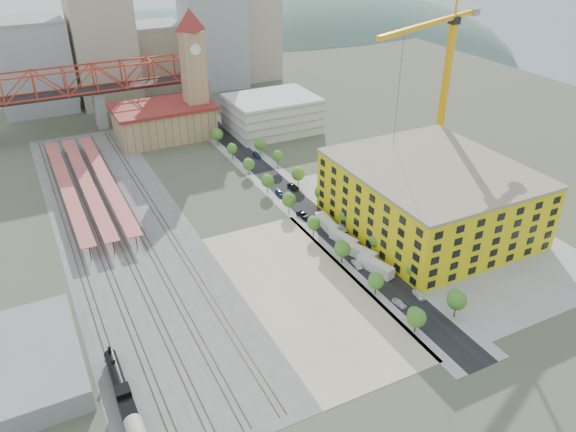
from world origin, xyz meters
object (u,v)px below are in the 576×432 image
clock_tower (193,62)px  car_0 (399,303)px  locomotive (120,385)px  site_trailer_b (359,252)px  site_trailer_c (344,239)px  tower_crane (442,67)px  site_trailer_a (375,266)px  site_trailer_d (327,223)px  construction_building (430,197)px

clock_tower → car_0: clock_tower is taller
locomotive → site_trailer_b: bearing=16.2°
site_trailer_c → tower_crane: bearing=11.7°
tower_crane → site_trailer_a: bearing=-141.4°
site_trailer_b → site_trailer_d: bearing=70.7°
locomotive → site_trailer_a: bearing=10.1°
site_trailer_b → site_trailer_d: (0.00, 16.79, 0.01)m
locomotive → car_0: bearing=-2.2°
car_0 → tower_crane: bearing=38.5°
construction_building → site_trailer_b: bearing=-169.9°
site_trailer_b → car_0: bearing=-117.3°
site_trailer_a → site_trailer_c: 14.93m
tower_crane → site_trailer_b: size_ratio=5.99×
site_trailer_a → site_trailer_b: 7.35m
locomotive → site_trailer_a: (66.00, 11.76, -0.54)m
site_trailer_c → construction_building: bearing=-20.8°
tower_crane → site_trailer_b: 67.79m
locomotive → site_trailer_d: (66.00, 35.90, -0.58)m
site_trailer_b → car_0: size_ratio=2.55×
site_trailer_d → car_0: bearing=-90.8°
construction_building → locomotive: size_ratio=2.40×
clock_tower → site_trailer_b: (8.00, -104.64, -27.32)m
site_trailer_a → site_trailer_d: (0.00, 24.14, -0.03)m
clock_tower → site_trailer_c: size_ratio=5.86×
construction_building → car_0: size_ratio=12.88×
clock_tower → site_trailer_c: clock_tower is taller
tower_crane → site_trailer_b: (-48.38, -31.32, -35.70)m
clock_tower → tower_crane: size_ratio=0.87×
site_trailer_a → site_trailer_d: 24.14m
site_trailer_a → car_0: size_ratio=2.64×
locomotive → car_0: size_ratio=5.36×
site_trailer_c → site_trailer_d: bearing=75.6°
site_trailer_b → car_0: site_trailer_b is taller
tower_crane → site_trailer_c: tower_crane is taller
construction_building → tower_crane: bearing=50.0°
construction_building → tower_crane: tower_crane is taller
tower_crane → site_trailer_b: tower_crane is taller
locomotive → clock_tower: bearing=64.9°
site_trailer_d → car_0: (-3.00, -38.28, -0.72)m
locomotive → site_trailer_b: locomotive is taller
site_trailer_b → site_trailer_c: bearing=70.7°
locomotive → car_0: locomotive is taller
site_trailer_d → car_0: site_trailer_d is taller
clock_tower → construction_building: 107.36m
locomotive → tower_crane: bearing=23.8°
clock_tower → car_0: 129.31m
clock_tower → locomotive: size_ratio=2.47×
car_0 → locomotive: bearing=170.6°
tower_crane → site_trailer_d: tower_crane is taller
site_trailer_a → site_trailer_c: site_trailer_a is taller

